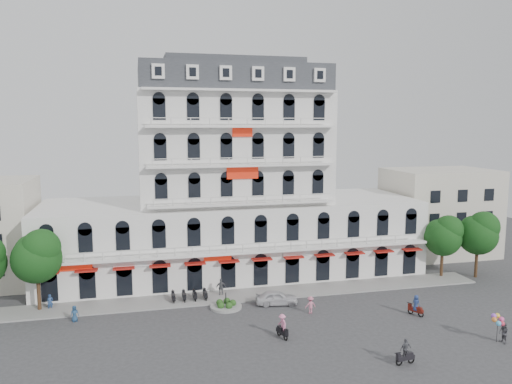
% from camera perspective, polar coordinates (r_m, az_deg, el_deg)
% --- Properties ---
extents(ground, '(120.00, 120.00, 0.00)m').
position_cam_1_polar(ground, '(46.51, 1.66, -15.35)').
color(ground, '#38383A').
rests_on(ground, ground).
extents(sidewalk, '(53.00, 4.00, 0.16)m').
position_cam_1_polar(sidewalk, '(54.63, -0.86, -11.67)').
color(sidewalk, gray).
rests_on(sidewalk, ground).
extents(main_building, '(45.00, 15.00, 25.80)m').
position_cam_1_polar(main_building, '(60.90, -2.73, -0.08)').
color(main_building, silver).
rests_on(main_building, ground).
extents(flank_building_east, '(14.00, 10.00, 12.00)m').
position_cam_1_polar(flank_building_east, '(74.88, 20.18, -2.14)').
color(flank_building_east, beige).
rests_on(flank_building_east, ground).
extents(traffic_island, '(3.20, 3.20, 1.60)m').
position_cam_1_polar(traffic_island, '(51.26, -3.46, -12.81)').
color(traffic_island, gray).
rests_on(traffic_island, ground).
extents(parked_scooter_row, '(4.40, 1.80, 1.10)m').
position_cam_1_polar(parked_scooter_row, '(53.53, -7.61, -12.25)').
color(parked_scooter_row, black).
rests_on(parked_scooter_row, ground).
extents(tree_west_inner, '(4.76, 4.76, 8.25)m').
position_cam_1_polar(tree_west_inner, '(53.19, -23.75, -6.58)').
color(tree_west_inner, '#382314').
rests_on(tree_west_inner, ground).
extents(tree_east_inner, '(4.40, 4.37, 7.57)m').
position_cam_1_polar(tree_east_inner, '(63.59, 20.66, -4.58)').
color(tree_east_inner, '#382314').
rests_on(tree_east_inner, ground).
extents(tree_east_outer, '(4.65, 4.65, 8.05)m').
position_cam_1_polar(tree_east_outer, '(65.05, 24.09, -4.19)').
color(tree_east_outer, '#382314').
rests_on(tree_east_outer, ground).
extents(parked_car, '(4.48, 2.34, 1.46)m').
position_cam_1_polar(parked_car, '(51.92, 2.38, -11.97)').
color(parked_car, silver).
rests_on(parked_car, ground).
extents(rider_east, '(1.02, 1.55, 2.05)m').
position_cam_1_polar(rider_east, '(51.39, 17.81, -12.24)').
color(rider_east, maroon).
rests_on(rider_east, ground).
extents(rider_northeast, '(1.70, 0.52, 2.09)m').
position_cam_1_polar(rider_northeast, '(41.56, 16.73, -17.09)').
color(rider_northeast, black).
rests_on(rider_northeast, ground).
extents(rider_center, '(0.88, 1.67, 2.15)m').
position_cam_1_polar(rider_center, '(44.31, 3.01, -14.98)').
color(rider_center, black).
rests_on(rider_center, ground).
extents(pedestrian_left, '(0.87, 0.73, 1.53)m').
position_cam_1_polar(pedestrian_left, '(50.64, -20.03, -12.93)').
color(pedestrian_left, navy).
rests_on(pedestrian_left, ground).
extents(pedestrian_mid, '(1.15, 0.53, 1.93)m').
position_cam_1_polar(pedestrian_mid, '(54.29, -4.00, -10.83)').
color(pedestrian_mid, '#505156').
rests_on(pedestrian_mid, ground).
extents(pedestrian_right, '(1.14, 0.72, 1.70)m').
position_cam_1_polar(pedestrian_right, '(49.89, 6.24, -12.70)').
color(pedestrian_right, '#D26F8B').
rests_on(pedestrian_right, ground).
extents(pedestrian_far, '(0.69, 0.60, 1.60)m').
position_cam_1_polar(pedestrian_far, '(54.40, -22.46, -11.56)').
color(pedestrian_far, navy).
rests_on(pedestrian_far, ground).
extents(balloon_vendor, '(1.33, 1.28, 2.45)m').
position_cam_1_polar(balloon_vendor, '(47.95, 26.29, -13.84)').
color(balloon_vendor, '#4F4E55').
rests_on(balloon_vendor, ground).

